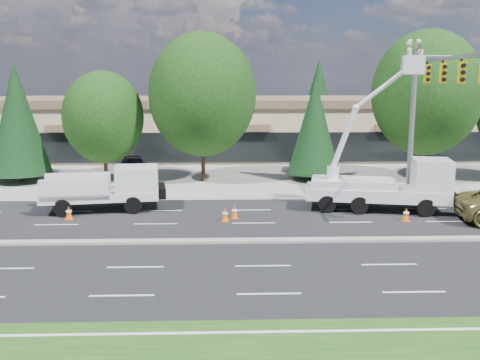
{
  "coord_description": "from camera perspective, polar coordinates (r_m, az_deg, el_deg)",
  "views": [
    {
      "loc": [
        -1.53,
        -23.16,
        7.17
      ],
      "look_at": [
        -0.73,
        2.4,
        2.4
      ],
      "focal_mm": 40.0,
      "sensor_mm": 36.0,
      "label": 1
    }
  ],
  "objects": [
    {
      "name": "tree_back_c",
      "position": [
        66.2,
        8.35,
        8.76
      ],
      "size": [
        4.93,
        4.93,
        9.72
      ],
      "color": "#332114",
      "rests_on": "ground"
    },
    {
      "name": "signal_mast",
      "position": [
        32.36,
        19.34,
        8.01
      ],
      "size": [
        2.76,
        10.16,
        9.0
      ],
      "color": "gray",
      "rests_on": "ground"
    },
    {
      "name": "tree_front_c",
      "position": [
        39.17,
        -14.36,
        6.5
      ],
      "size": [
        5.68,
        5.68,
        7.88
      ],
      "color": "#332114",
      "rests_on": "ground"
    },
    {
      "name": "traffic_cone_d",
      "position": [
        29.03,
        17.3,
        -3.53
      ],
      "size": [
        0.4,
        0.4,
        0.7
      ],
      "color": "#FB5907",
      "rests_on": "ground"
    },
    {
      "name": "utility_pickup",
      "position": [
        30.75,
        -13.79,
        -1.32
      ],
      "size": [
        6.62,
        3.25,
        2.43
      ],
      "rotation": [
        0.0,
        0.0,
        0.15
      ],
      "color": "silver",
      "rests_on": "ground"
    },
    {
      "name": "concrete_apron",
      "position": [
        43.78,
        0.24,
        1.15
      ],
      "size": [
        140.0,
        22.0,
        0.01
      ],
      "primitive_type": "cube",
      "color": "gray",
      "rests_on": "ground"
    },
    {
      "name": "tree_front_b",
      "position": [
        40.9,
        -22.64,
        6.06
      ],
      "size": [
        4.29,
        4.29,
        8.45
      ],
      "color": "#332114",
      "rests_on": "ground"
    },
    {
      "name": "parked_car_east",
      "position": [
        41.43,
        7.44,
        1.47
      ],
      "size": [
        2.76,
        4.4,
        1.37
      ],
      "primitive_type": "imported",
      "rotation": [
        0.0,
        0.0,
        0.34
      ],
      "color": "black",
      "rests_on": "ground"
    },
    {
      "name": "tree_front_d",
      "position": [
        38.2,
        -4.04,
        9.05
      ],
      "size": [
        7.61,
        7.61,
        10.55
      ],
      "color": "#332114",
      "rests_on": "ground"
    },
    {
      "name": "traffic_cone_c",
      "position": [
        28.24,
        -0.57,
        -3.43
      ],
      "size": [
        0.4,
        0.4,
        0.7
      ],
      "color": "#FB5907",
      "rests_on": "ground"
    },
    {
      "name": "tree_back_a",
      "position": [
        67.27,
        -16.11,
        7.77
      ],
      "size": [
        4.14,
        4.14,
        8.15
      ],
      "color": "#332114",
      "rests_on": "ground"
    },
    {
      "name": "tree_back_d",
      "position": [
        69.3,
        18.27,
        8.39
      ],
      "size": [
        4.89,
        4.89,
        9.65
      ],
      "color": "#332114",
      "rests_on": "ground"
    },
    {
      "name": "bucket_truck",
      "position": [
        30.69,
        15.56,
        0.36
      ],
      "size": [
        8.05,
        3.8,
        9.31
      ],
      "rotation": [
        0.0,
        0.0,
        -0.2
      ],
      "color": "silver",
      "rests_on": "ground"
    },
    {
      "name": "ground",
      "position": [
        24.29,
        1.92,
        -6.61
      ],
      "size": [
        140.0,
        140.0,
        0.0
      ],
      "primitive_type": "plane",
      "color": "black",
      "rests_on": "ground"
    },
    {
      "name": "tree_front_f",
      "position": [
        40.84,
        19.29,
        8.77
      ],
      "size": [
        7.76,
        7.76,
        10.77
      ],
      "color": "#332114",
      "rests_on": "ground"
    },
    {
      "name": "traffic_cone_a",
      "position": [
        29.44,
        -17.79,
        -3.36
      ],
      "size": [
        0.4,
        0.4,
        0.7
      ],
      "color": "#FB5907",
      "rests_on": "ground"
    },
    {
      "name": "road_median",
      "position": [
        24.27,
        1.92,
        -6.47
      ],
      "size": [
        120.0,
        0.55,
        0.12
      ],
      "primitive_type": "cube",
      "color": "gray",
      "rests_on": "ground"
    },
    {
      "name": "tree_front_e",
      "position": [
        38.85,
        7.94,
        5.72
      ],
      "size": [
        3.74,
        3.74,
        7.38
      ],
      "color": "#332114",
      "rests_on": "ground"
    },
    {
      "name": "traffic_cone_b",
      "position": [
        27.68,
        -1.6,
        -3.72
      ],
      "size": [
        0.4,
        0.4,
        0.7
      ],
      "color": "#FB5907",
      "rests_on": "ground"
    },
    {
      "name": "parked_car_west",
      "position": [
        41.98,
        -11.24,
        1.56
      ],
      "size": [
        2.85,
        4.7,
        1.5
      ],
      "primitive_type": "imported",
      "rotation": [
        0.0,
        0.0,
        0.26
      ],
      "color": "black",
      "rests_on": "ground"
    },
    {
      "name": "strip_mall",
      "position": [
        53.33,
        -0.13,
        5.9
      ],
      "size": [
        50.4,
        15.4,
        5.5
      ],
      "color": "tan",
      "rests_on": "ground"
    },
    {
      "name": "tree_back_b",
      "position": [
        65.21,
        -4.01,
        9.73
      ],
      "size": [
        5.91,
        5.91,
        11.64
      ],
      "color": "#332114",
      "rests_on": "ground"
    }
  ]
}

